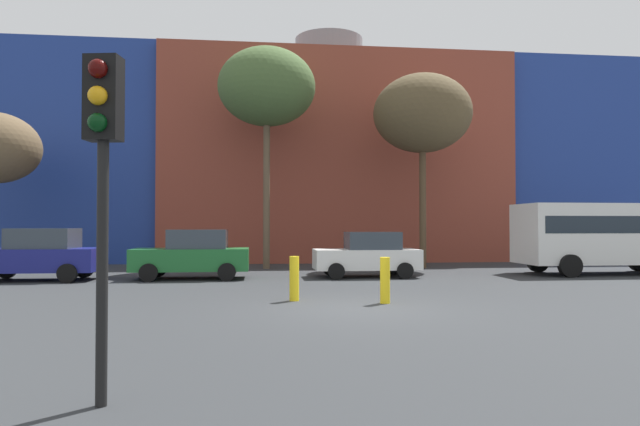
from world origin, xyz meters
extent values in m
plane|color=#2D3033|center=(0.00, 0.00, 0.00)|extent=(200.00, 200.00, 0.00)
cube|color=brown|center=(1.92, 20.03, 5.49)|extent=(18.21, 10.32, 10.97)
cube|color=navy|center=(-11.95, 20.03, 5.55)|extent=(9.52, 9.29, 11.11)
cube|color=navy|center=(15.79, 20.03, 5.55)|extent=(9.52, 9.29, 11.11)
cylinder|color=slate|center=(1.92, 20.03, 11.97)|extent=(4.00, 4.00, 2.00)
cube|color=navy|center=(-9.83, 7.47, 0.71)|extent=(4.13, 1.77, 0.79)
cube|color=#333D47|center=(-9.58, 7.47, 1.45)|extent=(2.07, 1.58, 0.69)
cylinder|color=black|center=(-11.16, 8.38, 0.32)|extent=(0.63, 0.22, 0.63)
cylinder|color=black|center=(-8.50, 6.57, 0.32)|extent=(0.63, 0.22, 0.63)
cylinder|color=black|center=(-8.50, 8.38, 0.32)|extent=(0.63, 0.22, 0.63)
cube|color=#1E662D|center=(-4.61, 7.47, 0.69)|extent=(4.03, 1.73, 0.77)
cube|color=#333D47|center=(-4.37, 7.47, 1.41)|extent=(2.01, 1.53, 0.67)
cylinder|color=black|center=(-5.90, 6.59, 0.31)|extent=(0.61, 0.21, 0.61)
cylinder|color=black|center=(-5.90, 8.36, 0.31)|extent=(0.61, 0.21, 0.61)
cylinder|color=black|center=(-3.31, 6.59, 0.31)|extent=(0.61, 0.21, 0.61)
cylinder|color=black|center=(-3.31, 8.36, 0.31)|extent=(0.61, 0.21, 0.61)
cube|color=white|center=(1.68, 7.47, 0.65)|extent=(3.82, 1.64, 0.73)
cube|color=#333D47|center=(1.91, 7.47, 1.34)|extent=(1.91, 1.45, 0.64)
cylinder|color=black|center=(0.45, 6.64, 0.29)|extent=(0.58, 0.20, 0.58)
cylinder|color=black|center=(0.45, 8.31, 0.29)|extent=(0.58, 0.20, 0.58)
cylinder|color=black|center=(2.91, 6.64, 0.29)|extent=(0.58, 0.20, 0.58)
cylinder|color=black|center=(2.91, 8.31, 0.29)|extent=(0.58, 0.20, 0.58)
cube|color=white|center=(11.21, 7.67, 1.57)|extent=(6.80, 2.30, 2.30)
cube|color=#1E2833|center=(11.21, 7.67, 1.92)|extent=(6.26, 2.32, 0.64)
cylinder|color=black|center=(9.01, 6.50, 0.42)|extent=(0.84, 0.28, 0.84)
cylinder|color=black|center=(9.01, 8.84, 0.42)|extent=(0.84, 0.28, 0.84)
cylinder|color=black|center=(13.41, 8.84, 0.42)|extent=(0.84, 0.28, 0.84)
cylinder|color=black|center=(-3.90, -6.47, 1.39)|extent=(0.12, 0.12, 2.79)
cube|color=black|center=(-3.90, -6.47, 3.24)|extent=(0.39, 0.30, 0.90)
sphere|color=#3C0605|center=(-3.92, -6.60, 3.52)|extent=(0.20, 0.20, 0.20)
sphere|color=#F2A514|center=(-3.92, -6.60, 3.24)|extent=(0.20, 0.20, 0.20)
sphere|color=black|center=(-3.92, -6.60, 2.96)|extent=(0.20, 0.20, 0.20)
cylinder|color=brown|center=(5.02, 11.43, 2.84)|extent=(0.30, 0.30, 5.69)
ellipsoid|color=brown|center=(5.02, 11.43, 6.89)|extent=(4.37, 4.37, 3.50)
cylinder|color=brown|center=(-1.89, 11.89, 3.41)|extent=(0.29, 0.29, 6.82)
ellipsoid|color=#476033|center=(-1.89, 11.89, 8.00)|extent=(4.30, 4.30, 3.44)
cylinder|color=yellow|center=(0.81, 0.71, 0.56)|extent=(0.24, 0.24, 1.12)
cylinder|color=yellow|center=(-1.36, 1.40, 0.56)|extent=(0.24, 0.24, 1.12)
camera|label=1|loc=(-2.27, -12.53, 1.89)|focal=31.15mm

